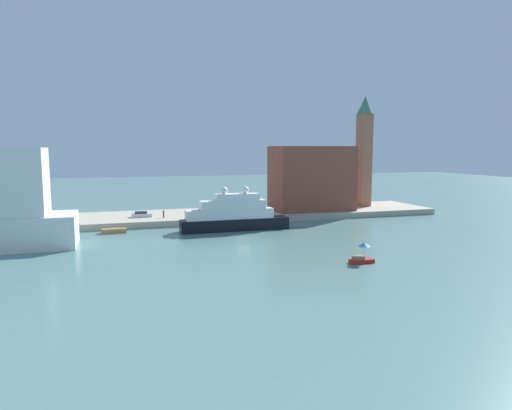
% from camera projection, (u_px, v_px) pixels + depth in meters
% --- Properties ---
extents(ground, '(400.00, 400.00, 0.00)m').
position_uv_depth(ground, '(244.00, 238.00, 85.83)').
color(ground, slate).
extents(quay_dock, '(110.00, 19.08, 1.43)m').
position_uv_depth(quay_dock, '(215.00, 216.00, 109.97)').
color(quay_dock, '#ADA38E').
rests_on(quay_dock, ground).
extents(large_yacht, '(22.36, 3.71, 11.52)m').
position_uv_depth(large_yacht, '(233.00, 216.00, 93.78)').
color(large_yacht, black).
rests_on(large_yacht, ground).
extents(small_motorboat, '(3.62, 1.82, 3.09)m').
position_uv_depth(small_motorboat, '(362.00, 255.00, 66.99)').
color(small_motorboat, '#B22319').
rests_on(small_motorboat, ground).
extents(work_barge, '(4.79, 1.67, 0.91)m').
position_uv_depth(work_barge, '(114.00, 231.00, 90.91)').
color(work_barge, olive).
rests_on(work_barge, ground).
extents(harbor_building, '(19.42, 11.58, 15.83)m').
position_uv_depth(harbor_building, '(311.00, 178.00, 114.27)').
color(harbor_building, brown).
rests_on(harbor_building, quay_dock).
extents(bell_tower, '(4.24, 4.24, 28.85)m').
position_uv_depth(bell_tower, '(364.00, 147.00, 121.00)').
color(bell_tower, '#9E664C').
rests_on(bell_tower, quay_dock).
extents(parked_car, '(4.41, 1.67, 1.30)m').
position_uv_depth(parked_car, '(142.00, 215.00, 102.72)').
color(parked_car, silver).
rests_on(parked_car, quay_dock).
extents(person_figure, '(0.36, 0.36, 1.78)m').
position_uv_depth(person_figure, '(164.00, 214.00, 101.65)').
color(person_figure, maroon).
rests_on(person_figure, quay_dock).
extents(mooring_bollard, '(0.42, 0.42, 0.73)m').
position_uv_depth(mooring_bollard, '(250.00, 214.00, 104.34)').
color(mooring_bollard, black).
rests_on(mooring_bollard, quay_dock).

